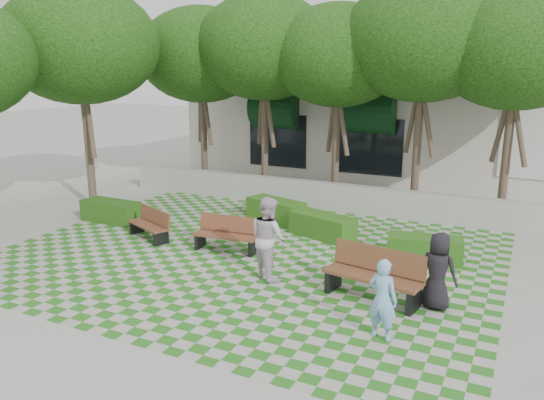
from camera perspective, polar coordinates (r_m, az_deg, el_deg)
The scene contains 17 objects.
ground at distance 12.57m, azimuth -5.11°, elevation -7.46°, with size 90.00×90.00×0.00m, color gray.
lawn at distance 13.38m, azimuth -2.88°, elevation -6.04°, with size 12.00×12.00×0.00m, color #2B721E.
sidewalk_south at distance 9.29m, azimuth -20.93°, elevation -16.57°, with size 16.00×2.00×0.01m, color #9E9B93.
sidewalk_west at distance 17.86m, azimuth -23.55°, elevation -2.05°, with size 2.00×12.00×0.01m, color #9E9B93.
retaining_wall at distance 17.78m, azimuth 5.24°, elevation 0.50°, with size 15.00×0.36×0.90m, color #9E9B93.
bench_east at distance 11.03m, azimuth 10.92°, elevation -7.98°, with size 2.08×1.00×1.05m.
bench_mid at distance 13.70m, azimuth -4.85°, elevation -3.72°, with size 1.74×0.73×0.89m.
bench_west at distance 14.99m, azimuth -12.97°, elevation -2.61°, with size 1.63×1.08×0.81m.
hedge_east at distance 13.48m, azimuth 16.09°, elevation -5.07°, with size 1.76×0.71×0.62m, color #224F15.
hedge_midright at distance 14.81m, azimuth 5.46°, elevation -2.79°, with size 1.85×0.74×0.65m, color #255115.
hedge_midleft at distance 16.31m, azimuth 0.42°, elevation -1.12°, with size 1.89×0.75×0.66m, color #265316.
hedge_west at distance 16.97m, azimuth -16.94°, elevation -1.17°, with size 1.83×0.73×0.64m, color #1F4612.
person_blue at distance 9.45m, azimuth 11.80°, elevation -10.40°, with size 0.54×0.35×1.47m, color #7DB2E4.
person_dark at distance 10.83m, azimuth 17.40°, elevation -7.30°, with size 0.75×0.49×1.54m, color black.
person_white at distance 11.78m, azimuth -0.39°, elevation -4.07°, with size 0.91×0.71×1.87m, color silver.
tree_row at distance 17.82m, azimuth -0.52°, elevation 15.92°, with size 17.70×13.40×7.41m.
building at distance 24.69m, azimuth 14.08°, elevation 8.80°, with size 18.00×8.92×5.15m.
Camera 1 is at (6.13, -9.96, 4.60)m, focal length 35.00 mm.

